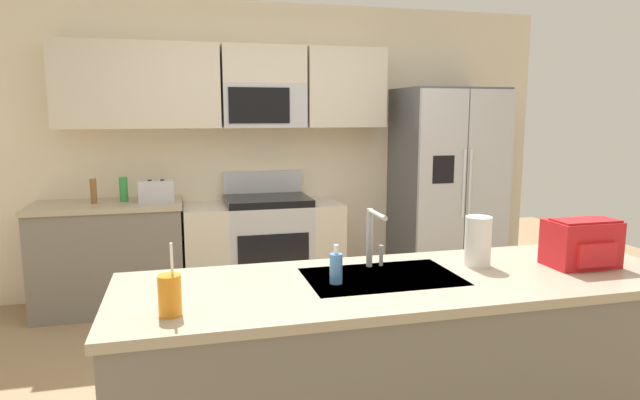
{
  "coord_description": "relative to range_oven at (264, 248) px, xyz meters",
  "views": [
    {
      "loc": [
        -0.87,
        -2.89,
        1.62
      ],
      "look_at": [
        0.03,
        0.6,
        1.05
      ],
      "focal_mm": 30.66,
      "sensor_mm": 36.0,
      "label": 1
    }
  ],
  "objects": [
    {
      "name": "pepper_mill",
      "position": [
        -1.38,
        -0.0,
        0.56
      ],
      "size": [
        0.05,
        0.05,
        0.2
      ],
      "primitive_type": "cylinder",
      "color": "brown",
      "rests_on": "back_counter"
    },
    {
      "name": "bottle_green",
      "position": [
        -1.15,
        0.05,
        0.56
      ],
      "size": [
        0.07,
        0.07,
        0.2
      ],
      "primitive_type": "cylinder",
      "color": "green",
      "rests_on": "back_counter"
    },
    {
      "name": "soap_dispenser",
      "position": [
        -0.06,
        -2.52,
        0.53
      ],
      "size": [
        0.06,
        0.06,
        0.17
      ],
      "color": "#4C8CD8",
      "rests_on": "island_counter"
    },
    {
      "name": "sink_faucet",
      "position": [
        0.17,
        -2.33,
        0.62
      ],
      "size": [
        0.08,
        0.21,
        0.28
      ],
      "color": "#B7BABF",
      "rests_on": "island_counter"
    },
    {
      "name": "refrigerator",
      "position": [
        1.72,
        -0.07,
        0.48
      ],
      "size": [
        0.9,
        0.76,
        1.85
      ],
      "color": "#4C4F54",
      "rests_on": "ground"
    },
    {
      "name": "ground_plane",
      "position": [
        0.18,
        -1.8,
        -0.44
      ],
      "size": [
        9.0,
        9.0,
        0.0
      ],
      "primitive_type": "plane",
      "color": "#997A56",
      "rests_on": "ground"
    },
    {
      "name": "kitchen_wall_unit",
      "position": [
        0.04,
        0.28,
        1.03
      ],
      "size": [
        5.2,
        0.43,
        2.6
      ],
      "color": "beige",
      "rests_on": "ground"
    },
    {
      "name": "paper_towel_roll",
      "position": [
        0.67,
        -2.42,
        0.58
      ],
      "size": [
        0.12,
        0.12,
        0.24
      ],
      "primitive_type": "cylinder",
      "color": "white",
      "rests_on": "island_counter"
    },
    {
      "name": "drink_cup_orange",
      "position": [
        -0.74,
        -2.73,
        0.53
      ],
      "size": [
        0.08,
        0.08,
        0.27
      ],
      "color": "orange",
      "rests_on": "island_counter"
    },
    {
      "name": "island_counter",
      "position": [
        0.27,
        -2.53,
        0.01
      ],
      "size": [
        2.54,
        0.81,
        0.9
      ],
      "color": "slate",
      "rests_on": "ground"
    },
    {
      "name": "backpack",
      "position": [
        1.15,
        -2.55,
        0.57
      ],
      "size": [
        0.32,
        0.22,
        0.23
      ],
      "color": "red",
      "rests_on": "island_counter"
    },
    {
      "name": "range_oven",
      "position": [
        0.0,
        0.0,
        0.0
      ],
      "size": [
        1.36,
        0.61,
        1.1
      ],
      "color": "#B7BABF",
      "rests_on": "ground"
    },
    {
      "name": "toaster",
      "position": [
        -0.89,
        -0.05,
        0.55
      ],
      "size": [
        0.28,
        0.16,
        0.18
      ],
      "color": "#B7BABF",
      "rests_on": "back_counter"
    },
    {
      "name": "back_counter",
      "position": [
        -1.29,
        -0.0,
        0.01
      ],
      "size": [
        1.2,
        0.63,
        0.9
      ],
      "color": "slate",
      "rests_on": "ground"
    }
  ]
}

